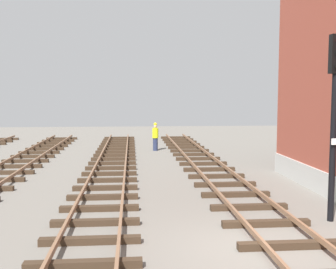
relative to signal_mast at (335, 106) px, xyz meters
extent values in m
plane|color=slate|center=(-2.80, -2.04, -3.38)|extent=(80.00, 80.00, 0.00)
cube|color=#38281C|center=(-2.05, -2.04, -3.29)|extent=(2.50, 0.24, 0.18)
cube|color=#38281C|center=(-2.05, -0.33, -3.29)|extent=(2.50, 0.24, 0.18)
cube|color=#38281C|center=(-2.05, 1.39, -3.29)|extent=(2.50, 0.24, 0.18)
cube|color=#38281C|center=(-2.05, 3.11, -3.29)|extent=(2.50, 0.24, 0.18)
cube|color=#38281C|center=(-2.05, 4.83, -3.29)|extent=(2.50, 0.24, 0.18)
cube|color=#38281C|center=(-2.05, 6.55, -3.29)|extent=(2.50, 0.24, 0.18)
cube|color=#38281C|center=(-2.05, 8.27, -3.29)|extent=(2.50, 0.24, 0.18)
cube|color=#38281C|center=(-2.05, 9.98, -3.29)|extent=(2.50, 0.24, 0.18)
cube|color=#38281C|center=(-2.05, 11.70, -3.29)|extent=(2.50, 0.24, 0.18)
cube|color=#38281C|center=(-2.05, 13.42, -3.29)|extent=(2.50, 0.24, 0.18)
cube|color=#38281C|center=(-2.05, 15.14, -3.29)|extent=(2.50, 0.24, 0.18)
cube|color=#38281C|center=(-2.05, 16.86, -3.29)|extent=(2.50, 0.24, 0.18)
cube|color=#38281C|center=(-2.05, 18.57, -3.29)|extent=(2.50, 0.24, 0.18)
cube|color=#38281C|center=(-2.05, 20.29, -3.29)|extent=(2.50, 0.24, 0.18)
cube|color=#38281C|center=(-2.05, 22.01, -3.29)|extent=(2.50, 0.24, 0.18)
cube|color=#38281C|center=(-2.05, 23.73, -3.29)|extent=(2.50, 0.24, 0.18)
cube|color=brown|center=(-2.77, -2.04, -3.13)|extent=(0.08, 53.26, 0.14)
cube|color=brown|center=(-1.33, -2.04, -3.13)|extent=(0.08, 53.26, 0.14)
cube|color=#38281C|center=(-6.82, -2.78, -3.29)|extent=(2.50, 0.24, 0.18)
cube|color=#38281C|center=(-6.82, -1.30, -3.29)|extent=(2.50, 0.24, 0.18)
cube|color=#38281C|center=(-6.82, 0.18, -3.29)|extent=(2.50, 0.24, 0.18)
cube|color=#38281C|center=(-6.82, 1.66, -3.29)|extent=(2.50, 0.24, 0.18)
cube|color=#38281C|center=(-6.82, 3.13, -3.29)|extent=(2.50, 0.24, 0.18)
cube|color=#38281C|center=(-6.82, 4.61, -3.29)|extent=(2.50, 0.24, 0.18)
cube|color=#38281C|center=(-6.82, 6.09, -3.29)|extent=(2.50, 0.24, 0.18)
cube|color=#38281C|center=(-6.82, 7.57, -3.29)|extent=(2.50, 0.24, 0.18)
cube|color=#38281C|center=(-6.82, 9.05, -3.29)|extent=(2.50, 0.24, 0.18)
cube|color=#38281C|center=(-6.82, 10.53, -3.29)|extent=(2.50, 0.24, 0.18)
cube|color=#38281C|center=(-6.82, 12.01, -3.29)|extent=(2.50, 0.24, 0.18)
cube|color=#38281C|center=(-6.82, 13.49, -3.29)|extent=(2.50, 0.24, 0.18)
cube|color=#38281C|center=(-6.82, 14.97, -3.29)|extent=(2.50, 0.24, 0.18)
cube|color=#38281C|center=(-6.82, 16.45, -3.29)|extent=(2.50, 0.24, 0.18)
cube|color=#38281C|center=(-6.82, 17.93, -3.29)|extent=(2.50, 0.24, 0.18)
cube|color=#38281C|center=(-6.82, 19.41, -3.29)|extent=(2.50, 0.24, 0.18)
cube|color=#38281C|center=(-6.82, 20.89, -3.29)|extent=(2.50, 0.24, 0.18)
cube|color=#38281C|center=(-6.82, 22.37, -3.29)|extent=(2.50, 0.24, 0.18)
cube|color=#38281C|center=(-6.82, 23.85, -3.29)|extent=(2.50, 0.24, 0.18)
cube|color=brown|center=(-7.54, -2.04, -3.13)|extent=(0.08, 53.26, 0.14)
cube|color=brown|center=(-6.10, -2.04, -3.13)|extent=(0.08, 53.26, 0.14)
cube|color=#38281C|center=(-11.59, 8.27, -3.29)|extent=(2.50, 0.24, 0.18)
cube|color=#38281C|center=(-11.59, 9.98, -3.29)|extent=(2.50, 0.24, 0.18)
cube|color=#38281C|center=(-11.59, 11.70, -3.29)|extent=(2.50, 0.24, 0.18)
cube|color=#38281C|center=(-11.59, 13.42, -3.29)|extent=(2.50, 0.24, 0.18)
cube|color=#38281C|center=(-11.59, 15.14, -3.29)|extent=(2.50, 0.24, 0.18)
cube|color=#38281C|center=(-11.59, 16.86, -3.29)|extent=(2.50, 0.24, 0.18)
cube|color=#38281C|center=(-11.59, 18.57, -3.29)|extent=(2.50, 0.24, 0.18)
cube|color=#38281C|center=(-11.59, 20.29, -3.29)|extent=(2.50, 0.24, 0.18)
cube|color=#38281C|center=(-11.59, 22.01, -3.29)|extent=(2.50, 0.24, 0.18)
cube|color=#38281C|center=(-11.59, 23.73, -3.29)|extent=(2.50, 0.24, 0.18)
cube|color=#38281C|center=(-16.37, 23.73, -3.29)|extent=(2.50, 0.24, 0.18)
cylinder|color=black|center=(0.00, 0.02, -1.24)|extent=(0.18, 0.18, 4.28)
cube|color=black|center=(0.00, 0.02, 1.45)|extent=(0.36, 0.24, 1.10)
cube|color=white|center=(0.00, -0.12, -1.02)|extent=(0.24, 0.03, 0.18)
cylinder|color=#262D4C|center=(-4.21, 16.08, -2.95)|extent=(0.32, 0.32, 0.85)
cylinder|color=yellow|center=(-4.21, 16.08, -2.20)|extent=(0.40, 0.40, 0.65)
sphere|color=tan|center=(-4.21, 16.08, -1.76)|extent=(0.24, 0.24, 0.24)
sphere|color=yellow|center=(-4.21, 16.08, -1.62)|extent=(0.22, 0.22, 0.22)
camera|label=1|loc=(-5.78, -11.44, 0.29)|focal=44.59mm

